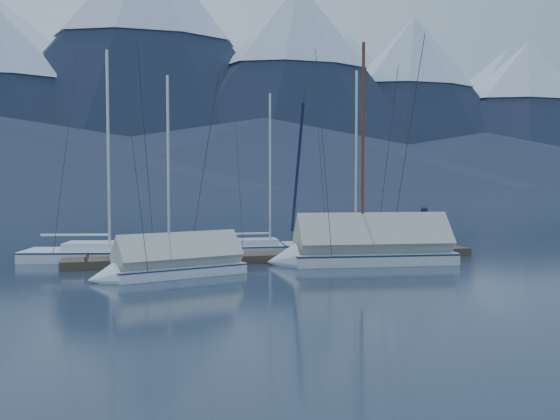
# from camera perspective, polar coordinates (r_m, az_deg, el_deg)

# --- Properties ---
(ground) EXTENTS (1000.00, 1000.00, 0.00)m
(ground) POSITION_cam_1_polar(r_m,az_deg,el_deg) (23.93, 1.28, -5.51)
(ground) COLOR #141F2F
(ground) RESTS_ON ground
(mountain_range) EXTENTS (877.00, 584.00, 150.50)m
(mountain_range) POSITION_cam_1_polar(r_m,az_deg,el_deg) (397.12, -13.91, 10.89)
(mountain_range) COLOR #475675
(mountain_range) RESTS_ON ground
(dock) EXTENTS (18.00, 1.50, 0.54)m
(dock) POSITION_cam_1_polar(r_m,az_deg,el_deg) (25.82, 0.00, -4.64)
(dock) COLOR #382D23
(dock) RESTS_ON ground
(mooring_posts) EXTENTS (15.12, 1.52, 0.35)m
(mooring_posts) POSITION_cam_1_polar(r_m,az_deg,el_deg) (25.66, -1.08, -4.14)
(mooring_posts) COLOR #382D23
(mooring_posts) RESTS_ON ground
(sailboat_open_left) EXTENTS (7.81, 3.83, 9.96)m
(sailboat_open_left) POSITION_cam_1_polar(r_m,az_deg,el_deg) (26.75, -14.95, -4.33)
(sailboat_open_left) COLOR white
(sailboat_open_left) RESTS_ON ground
(sailboat_open_mid) EXTENTS (6.42, 2.71, 8.36)m
(sailboat_open_mid) POSITION_cam_1_polar(r_m,az_deg,el_deg) (28.64, -0.09, -3.81)
(sailboat_open_mid) COLOR silver
(sailboat_open_mid) RESTS_ON ground
(sailboat_open_right) EXTENTS (7.47, 3.32, 9.59)m
(sailboat_open_right) POSITION_cam_1_polar(r_m,az_deg,el_deg) (29.12, 8.24, -3.68)
(sailboat_open_right) COLOR silver
(sailboat_open_right) RESTS_ON ground
(sailboat_covered_near) EXTENTS (8.11, 3.61, 10.22)m
(sailboat_covered_near) POSITION_cam_1_polar(r_m,az_deg,el_deg) (25.15, 7.54, -3.95)
(sailboat_covered_near) COLOR silver
(sailboat_covered_near) RESTS_ON ground
(sailboat_covered_far) EXTENTS (5.94, 3.17, 7.98)m
(sailboat_covered_far) POSITION_cam_1_polar(r_m,az_deg,el_deg) (21.99, -10.89, -5.29)
(sailboat_covered_far) COLOR white
(sailboat_covered_far) RESTS_ON ground
(person) EXTENTS (0.55, 0.74, 1.88)m
(person) POSITION_cam_1_polar(r_m,az_deg,el_deg) (28.63, 13.74, -1.62)
(person) COLOR black
(person) RESTS_ON dock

